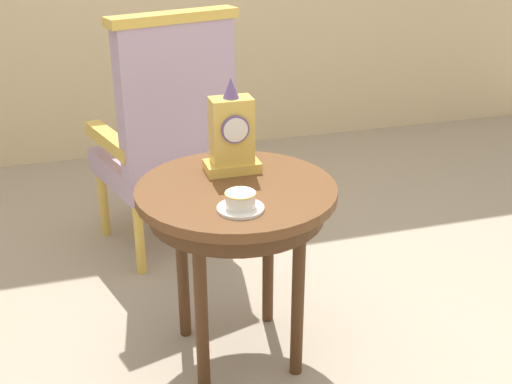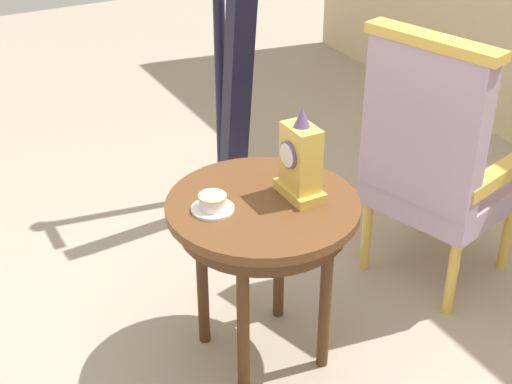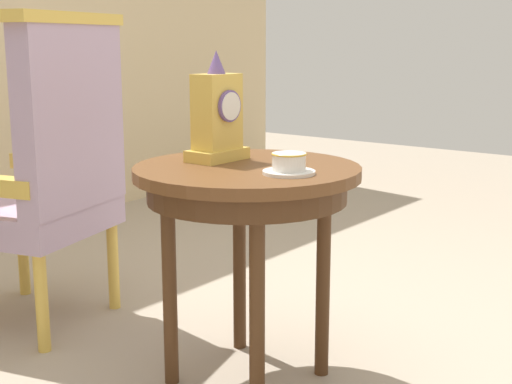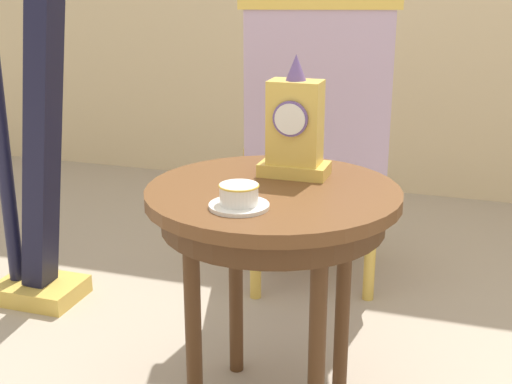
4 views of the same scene
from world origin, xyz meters
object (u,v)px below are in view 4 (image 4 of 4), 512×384
(armchair, at_px, (314,144))
(harp, at_px, (30,116))
(teacup_left, at_px, (239,197))
(mantel_clock, at_px, (295,128))
(side_table, at_px, (273,218))

(armchair, height_order, harp, harp)
(teacup_left, relative_size, armchair, 0.13)
(mantel_clock, relative_size, harp, 0.19)
(harp, bearing_deg, mantel_clock, -14.57)
(teacup_left, relative_size, mantel_clock, 0.44)
(armchair, bearing_deg, harp, -154.90)
(teacup_left, distance_m, mantel_clock, 0.33)
(side_table, bearing_deg, armchair, 96.11)
(side_table, bearing_deg, teacup_left, -100.80)
(harp, bearing_deg, teacup_left, -30.24)
(mantel_clock, bearing_deg, armchair, 98.91)
(side_table, height_order, armchair, armchair)
(side_table, distance_m, mantel_clock, 0.26)
(mantel_clock, relative_size, armchair, 0.29)
(harp, bearing_deg, side_table, -21.51)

